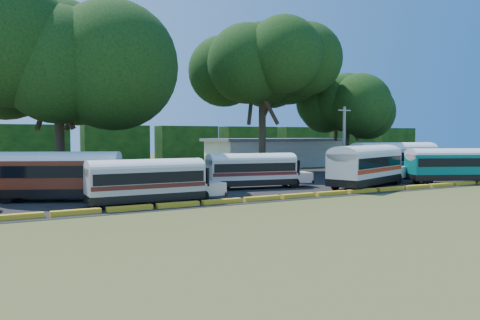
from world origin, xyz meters
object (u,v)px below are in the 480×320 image
bus_cream_west (149,179)px  bus_teal (454,163)px  tree_west (58,58)px  bus_white_red (367,164)px  bus_red (60,173)px

bus_cream_west → bus_teal: size_ratio=0.89×
bus_teal → tree_west: size_ratio=0.63×
bus_white_red → bus_teal: bus_white_red is taller
bus_white_red → tree_west: size_ratio=0.70×
bus_cream_west → bus_teal: 28.72m
bus_red → tree_west: (1.17, 9.11, 9.02)m
bus_cream_west → bus_white_red: size_ratio=0.80×
bus_white_red → bus_teal: (9.48, -1.23, -0.17)m
bus_teal → bus_cream_west: bearing=-158.5°
bus_white_red → tree_west: tree_west is taller
bus_cream_west → bus_white_red: bearing=2.8°
bus_white_red → bus_teal: 9.56m
bus_red → bus_white_red: size_ratio=0.92×
bus_white_red → bus_red: bearing=149.1°
bus_red → bus_teal: 33.77m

